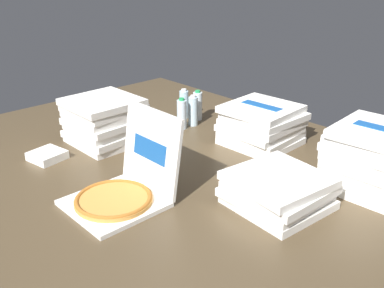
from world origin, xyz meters
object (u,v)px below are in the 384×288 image
(open_pizza_box, at_px, (124,187))
(pizza_stack_center_near, at_px, (375,158))
(water_bottle_0, at_px, (193,111))
(water_bottle_2, at_px, (198,106))
(napkin_pile, at_px, (47,156))
(water_bottle_3, at_px, (182,114))
(water_bottle_1, at_px, (184,104))
(pizza_stack_right_near, at_px, (105,120))
(pizza_stack_right_far, at_px, (278,191))
(pizza_stack_center_far, at_px, (262,125))

(open_pizza_box, distance_m, pizza_stack_center_near, 1.25)
(water_bottle_0, distance_m, water_bottle_2, 0.12)
(napkin_pile, bearing_deg, pizza_stack_center_near, 36.30)
(water_bottle_2, distance_m, water_bottle_3, 0.21)
(water_bottle_2, relative_size, water_bottle_3, 1.00)
(water_bottle_3, bearing_deg, water_bottle_1, 134.02)
(pizza_stack_right_near, xyz_separation_m, water_bottle_2, (0.10, 0.70, -0.04))
(pizza_stack_right_far, xyz_separation_m, pizza_stack_center_far, (-0.53, 0.54, 0.04))
(pizza_stack_right_far, bearing_deg, pizza_stack_right_near, -172.62)
(pizza_stack_center_near, height_order, water_bottle_0, pizza_stack_center_near)
(water_bottle_1, bearing_deg, water_bottle_2, 28.25)
(water_bottle_0, relative_size, napkin_pile, 1.23)
(water_bottle_2, bearing_deg, water_bottle_1, -151.75)
(water_bottle_0, distance_m, water_bottle_3, 0.10)
(pizza_stack_right_far, distance_m, water_bottle_3, 1.11)
(pizza_stack_right_far, height_order, napkin_pile, pizza_stack_right_far)
(open_pizza_box, height_order, water_bottle_3, open_pizza_box)
(pizza_stack_center_near, distance_m, pizza_stack_right_far, 0.55)
(open_pizza_box, distance_m, water_bottle_2, 1.20)
(pizza_stack_right_near, height_order, pizza_stack_center_far, pizza_stack_right_near)
(pizza_stack_right_far, xyz_separation_m, water_bottle_2, (-1.11, 0.54, 0.02))
(water_bottle_3, distance_m, napkin_pile, 0.92)
(pizza_stack_center_near, bearing_deg, open_pizza_box, -126.42)
(pizza_stack_center_far, xyz_separation_m, water_bottle_2, (-0.58, 0.01, -0.02))
(napkin_pile, bearing_deg, open_pizza_box, 4.26)
(pizza_stack_right_near, relative_size, napkin_pile, 2.51)
(pizza_stack_right_far, height_order, pizza_stack_center_far, pizza_stack_center_far)
(open_pizza_box, height_order, water_bottle_0, open_pizza_box)
(water_bottle_0, height_order, napkin_pile, water_bottle_0)
(open_pizza_box, height_order, water_bottle_2, open_pizza_box)
(pizza_stack_center_near, distance_m, napkin_pile, 1.78)
(pizza_stack_right_near, height_order, napkin_pile, pizza_stack_right_near)
(pizza_stack_center_near, xyz_separation_m, water_bottle_0, (-1.27, -0.05, -0.06))
(pizza_stack_right_far, height_order, water_bottle_1, water_bottle_1)
(pizza_stack_center_near, xyz_separation_m, water_bottle_2, (-1.33, 0.05, -0.06))
(napkin_pile, bearing_deg, pizza_stack_right_near, 89.17)
(pizza_stack_right_near, xyz_separation_m, water_bottle_1, (0.01, 0.65, -0.04))
(pizza_stack_right_far, height_order, water_bottle_2, water_bottle_2)
(pizza_stack_center_near, height_order, pizza_stack_right_near, pizza_stack_center_near)
(pizza_stack_center_near, distance_m, water_bottle_0, 1.27)
(water_bottle_3, height_order, napkin_pile, water_bottle_3)
(pizza_stack_center_far, relative_size, water_bottle_0, 2.06)
(pizza_stack_right_near, xyz_separation_m, water_bottle_3, (0.16, 0.50, -0.04))
(pizza_stack_center_near, bearing_deg, napkin_pile, -143.70)
(water_bottle_0, bearing_deg, water_bottle_1, 161.08)
(water_bottle_1, xyz_separation_m, water_bottle_3, (0.15, -0.15, 0.00))
(pizza_stack_right_far, bearing_deg, water_bottle_0, 157.18)
(pizza_stack_right_far, bearing_deg, water_bottle_3, 162.09)
(water_bottle_0, bearing_deg, napkin_pile, -99.43)
(water_bottle_2, distance_m, napkin_pile, 1.11)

